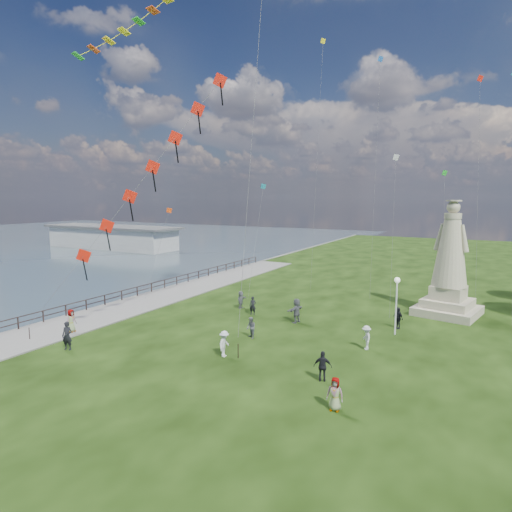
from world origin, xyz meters
The scene contains 17 objects.
waterfront centered at (-15.24, 8.99, -0.06)m, with size 200.00×200.00×1.51m.
pier_pavilion centered at (-52.00, 42.00, 1.84)m, with size 30.00×8.00×4.40m.
statue centered at (10.67, 19.54, 3.54)m, with size 5.42×5.42×9.38m.
lamppost centered at (7.91, 12.08, 2.96)m, with size 0.38×0.38×4.10m.
person_0 centered at (-9.72, -0.94, 0.91)m, with size 0.67×0.44×1.83m, color black.
person_1 centered at (-0.62, 6.59, 0.74)m, with size 0.72×0.44×1.47m, color #595960.
person_2 centered at (-0.38, 2.83, 0.80)m, with size 1.03×0.53×1.60m, color silver.
person_3 centered at (6.07, 2.33, 0.82)m, with size 0.96×0.49×1.64m, color black.
person_4 centered at (7.61, -0.34, 0.78)m, with size 0.76×0.47×1.56m, color #595960.
person_5 centered at (-5.29, 13.13, 0.76)m, with size 1.42×0.61×1.53m, color #595960.
person_6 centered at (-3.38, 11.80, 0.76)m, with size 0.55×0.36×1.52m, color black.
person_8 centered at (6.88, 8.17, 0.77)m, with size 1.00×0.52×1.55m, color silver.
person_9 centered at (7.81, 13.68, 0.80)m, with size 0.94×0.48×1.60m, color black.
person_10 centered at (-12.35, 1.43, 0.81)m, with size 0.80×0.49×1.63m, color #595960.
person_11 centered at (0.65, 11.50, 0.94)m, with size 1.75×0.76×1.89m, color #595960.
red_kite_train centered at (-7.43, 4.63, 11.30)m, with size 10.11×9.35×18.16m.
small_kites centered at (2.74, 23.47, 13.68)m, with size 31.41×17.73×26.59m.
Camera 1 is at (13.21, -18.10, 9.60)m, focal length 30.00 mm.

